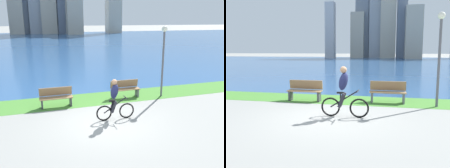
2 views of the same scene
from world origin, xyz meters
TOP-DOWN VIEW (x-y plane):
  - ground_plane at (0.00, 0.00)m, footprint 300.00×300.00m
  - grass_strip_bayside at (0.00, 2.96)m, footprint 120.00×2.07m
  - bay_water_surface at (0.00, 37.30)m, footprint 300.00×66.61m
  - cyclist_lead at (0.41, 0.17)m, footprint 1.61×0.52m
  - bench_near_path at (-1.72, 2.42)m, footprint 1.50×0.47m
  - bench_far_along_path at (1.82, 2.77)m, footprint 1.50×0.47m
  - lamppost_tall at (3.72, 2.36)m, footprint 0.28×0.28m

SIDE VIEW (x-z plane):
  - ground_plane at x=0.00m, z-range 0.00..0.00m
  - bay_water_surface at x=0.00m, z-range 0.00..0.00m
  - grass_strip_bayside at x=0.00m, z-range 0.00..0.01m
  - bench_near_path at x=-1.72m, z-range 0.00..0.90m
  - bench_far_along_path at x=1.82m, z-range 0.00..0.90m
  - cyclist_lead at x=0.41m, z-range -0.01..1.68m
  - lamppost_tall at x=3.72m, z-range 0.59..4.21m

